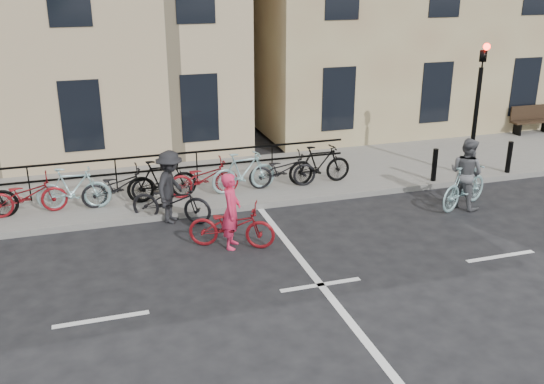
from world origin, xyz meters
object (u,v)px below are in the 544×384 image
object	(u,v)px
bench	(531,118)
cyclist_pink	(231,222)
cyclist_grey	(465,180)
traffic_light	(478,94)
cyclist_dark	(171,194)

from	to	relation	value
bench	cyclist_pink	xyz separation A→B (m)	(-12.19, -5.60, -0.10)
cyclist_pink	cyclist_grey	bearing A→B (deg)	-61.33
traffic_light	cyclist_grey	distance (m)	2.76
cyclist_pink	cyclist_grey	world-z (taller)	cyclist_grey
traffic_light	cyclist_grey	size ratio (longest dim) A/B	2.07
traffic_light	cyclist_dark	world-z (taller)	traffic_light
traffic_light	cyclist_dark	distance (m)	8.59
traffic_light	cyclist_grey	world-z (taller)	traffic_light
bench	cyclist_grey	xyz separation A→B (m)	(-6.13, -5.08, 0.04)
traffic_light	cyclist_dark	size ratio (longest dim) A/B	1.93
bench	cyclist_dark	world-z (taller)	cyclist_dark
cyclist_pink	cyclist_grey	distance (m)	6.08
cyclist_pink	cyclist_dark	bearing A→B (deg)	53.59
cyclist_pink	bench	bearing A→B (deg)	-41.54
cyclist_dark	cyclist_grey	bearing A→B (deg)	-70.49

